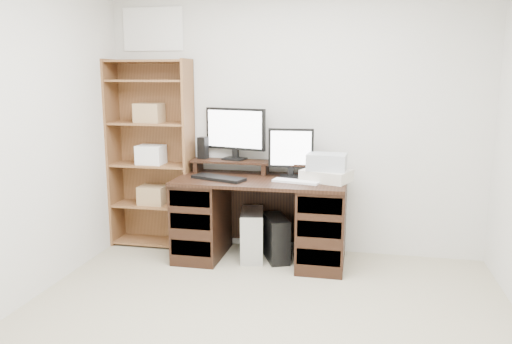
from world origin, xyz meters
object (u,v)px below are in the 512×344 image
(monitor_wide, at_px, (235,131))
(bookshelf, at_px, (152,152))
(desk, at_px, (261,218))
(monitor_small, at_px, (291,151))
(printer, at_px, (326,175))
(tower_silver, at_px, (252,234))
(tower_black, at_px, (276,238))

(monitor_wide, distance_m, bookshelf, 0.85)
(desk, relative_size, monitor_wide, 2.51)
(monitor_wide, relative_size, monitor_small, 1.36)
(monitor_small, xyz_separation_m, bookshelf, (-1.37, 0.10, -0.07))
(monitor_small, bearing_deg, printer, -21.28)
(monitor_small, bearing_deg, desk, -159.69)
(monitor_wide, relative_size, tower_silver, 1.35)
(desk, distance_m, monitor_small, 0.66)
(desk, height_order, monitor_small, monitor_small)
(desk, bearing_deg, monitor_wide, 138.47)
(tower_silver, bearing_deg, monitor_small, 5.25)
(desk, height_order, monitor_wide, monitor_wide)
(monitor_wide, bearing_deg, tower_silver, -34.65)
(desk, distance_m, tower_black, 0.23)
(monitor_wide, distance_m, tower_silver, 0.97)
(monitor_wide, bearing_deg, desk, -27.21)
(printer, relative_size, tower_silver, 0.89)
(monitor_small, height_order, bookshelf, bookshelf)
(tower_silver, bearing_deg, desk, -23.27)
(printer, bearing_deg, desk, -158.85)
(monitor_small, height_order, printer, monitor_small)
(tower_silver, bearing_deg, monitor_wide, 120.42)
(desk, relative_size, bookshelf, 0.83)
(printer, bearing_deg, monitor_small, -177.29)
(bookshelf, bearing_deg, desk, -10.79)
(monitor_wide, xyz_separation_m, monitor_small, (0.55, -0.15, -0.15))
(printer, bearing_deg, tower_black, -161.83)
(tower_silver, xyz_separation_m, bookshelf, (-1.03, 0.19, 0.70))
(monitor_wide, bearing_deg, monitor_small, -0.94)
(desk, relative_size, printer, 3.81)
(desk, xyz_separation_m, printer, (0.58, 0.01, 0.41))
(printer, distance_m, tower_black, 0.74)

